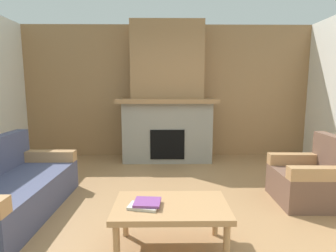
{
  "coord_description": "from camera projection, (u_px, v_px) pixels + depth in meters",
  "views": [
    {
      "loc": [
        -0.05,
        -2.67,
        1.44
      ],
      "look_at": [
        -0.0,
        1.18,
        0.89
      ],
      "focal_mm": 28.55,
      "sensor_mm": 36.0,
      "label": 1
    }
  ],
  "objects": [
    {
      "name": "book_stack_near_edge",
      "position": [
        145.0,
        204.0,
        2.28
      ],
      "size": [
        0.29,
        0.24,
        0.05
      ],
      "color": "beige",
      "rests_on": "coffee_table"
    },
    {
      "name": "couch",
      "position": [
        9.0,
        191.0,
        3.01
      ],
      "size": [
        0.85,
        1.81,
        0.85
      ],
      "color": "#474C6B",
      "rests_on": "ground"
    },
    {
      "name": "fireplace",
      "position": [
        167.0,
        102.0,
        5.28
      ],
      "size": [
        1.9,
        0.82,
        2.7
      ],
      "color": "gray",
      "rests_on": "ground"
    },
    {
      "name": "wall_back_wood_panel",
      "position": [
        167.0,
        92.0,
        5.62
      ],
      "size": [
        6.0,
        0.12,
        2.7
      ],
      "primitive_type": "cube",
      "color": "#997047",
      "rests_on": "ground"
    },
    {
      "name": "coffee_table",
      "position": [
        171.0,
        210.0,
        2.34
      ],
      "size": [
        1.0,
        0.6,
        0.43
      ],
      "color": "tan",
      "rests_on": "ground"
    },
    {
      "name": "armchair",
      "position": [
        311.0,
        180.0,
        3.36
      ],
      "size": [
        0.78,
        0.78,
        0.85
      ],
      "color": "brown",
      "rests_on": "ground"
    },
    {
      "name": "ground",
      "position": [
        169.0,
        224.0,
        2.85
      ],
      "size": [
        9.0,
        9.0,
        0.0
      ],
      "primitive_type": "plane",
      "color": "#9E754C"
    }
  ]
}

